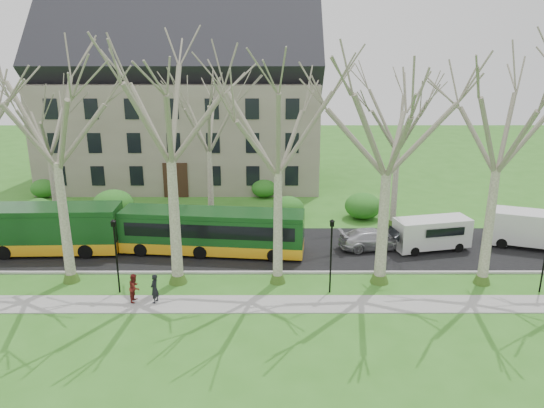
# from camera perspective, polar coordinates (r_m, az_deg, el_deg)

# --- Properties ---
(ground) EXTENTS (120.00, 120.00, 0.00)m
(ground) POSITION_cam_1_polar(r_m,az_deg,el_deg) (31.68, -4.95, -8.60)
(ground) COLOR #347220
(ground) RESTS_ON ground
(sidewalk) EXTENTS (70.00, 2.00, 0.06)m
(sidewalk) POSITION_cam_1_polar(r_m,az_deg,el_deg) (29.45, -5.36, -10.68)
(sidewalk) COLOR gray
(sidewalk) RESTS_ON ground
(road) EXTENTS (80.00, 8.00, 0.06)m
(road) POSITION_cam_1_polar(r_m,az_deg,el_deg) (36.68, -4.25, -4.80)
(road) COLOR black
(road) RESTS_ON ground
(curb) EXTENTS (80.00, 0.25, 0.14)m
(curb) POSITION_cam_1_polar(r_m,az_deg,el_deg) (33.00, -4.74, -7.35)
(curb) COLOR #A5A39E
(curb) RESTS_ON ground
(building) EXTENTS (26.50, 12.20, 16.00)m
(building) POSITION_cam_1_polar(r_m,az_deg,el_deg) (53.40, -9.59, 10.93)
(building) COLOR gray
(building) RESTS_ON ground
(tree_row_verge) EXTENTS (49.00, 7.00, 14.00)m
(tree_row_verge) POSITION_cam_1_polar(r_m,az_deg,el_deg) (29.60, -5.26, 3.94)
(tree_row_verge) COLOR gray
(tree_row_verge) RESTS_ON ground
(tree_row_far) EXTENTS (33.00, 7.00, 12.00)m
(tree_row_far) POSITION_cam_1_polar(r_m,az_deg,el_deg) (40.34, -5.79, 6.08)
(tree_row_far) COLOR gray
(tree_row_far) RESTS_ON ground
(lamp_row) EXTENTS (36.22, 0.22, 4.30)m
(lamp_row) POSITION_cam_1_polar(r_m,az_deg,el_deg) (29.72, -5.24, -4.98)
(lamp_row) COLOR black
(lamp_row) RESTS_ON ground
(hedges) EXTENTS (30.60, 8.60, 2.00)m
(hedges) POSITION_cam_1_polar(r_m,az_deg,el_deg) (44.88, -9.47, 0.51)
(hedges) COLOR #2B661D
(hedges) RESTS_ON ground
(bus_lead) EXTENTS (13.26, 3.14, 3.30)m
(bus_lead) POSITION_cam_1_polar(r_m,az_deg,el_deg) (39.15, -25.48, -2.44)
(bus_lead) COLOR #123F17
(bus_lead) RESTS_ON road
(bus_follow) EXTENTS (12.33, 3.79, 3.03)m
(bus_follow) POSITION_cam_1_polar(r_m,az_deg,el_deg) (35.55, -6.41, -2.92)
(bus_follow) COLOR #123F17
(bus_follow) RESTS_ON road
(sedan) EXTENTS (5.02, 2.69, 1.38)m
(sedan) POSITION_cam_1_polar(r_m,az_deg,el_deg) (36.93, 10.89, -3.71)
(sedan) COLOR #AAABAF
(sedan) RESTS_ON road
(van_a) EXTENTS (5.33, 2.87, 2.20)m
(van_a) POSITION_cam_1_polar(r_m,az_deg,el_deg) (37.57, 16.80, -3.12)
(van_a) COLOR silver
(van_a) RESTS_ON road
(van_b) EXTENTS (6.09, 3.86, 2.50)m
(van_b) POSITION_cam_1_polar(r_m,az_deg,el_deg) (40.50, 26.11, -2.49)
(van_b) COLOR silver
(van_b) RESTS_ON road
(pedestrian_a) EXTENTS (0.55, 0.69, 1.64)m
(pedestrian_a) POSITION_cam_1_polar(r_m,az_deg,el_deg) (29.79, -12.52, -8.87)
(pedestrian_a) COLOR black
(pedestrian_a) RESTS_ON sidewalk
(pedestrian_b) EXTENTS (0.65, 0.81, 1.59)m
(pedestrian_b) POSITION_cam_1_polar(r_m,az_deg,el_deg) (30.20, -14.56, -8.69)
(pedestrian_b) COLOR maroon
(pedestrian_b) RESTS_ON sidewalk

